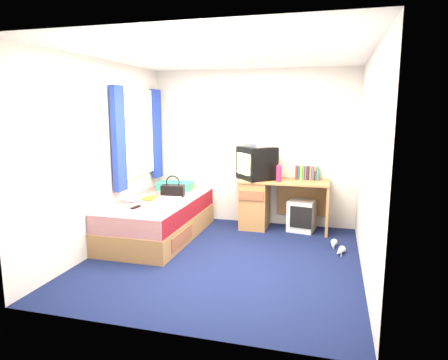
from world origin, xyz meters
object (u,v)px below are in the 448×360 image
(storage_cube, at_px, (302,215))
(water_bottle, at_px, (133,200))
(remote_control, at_px, (136,207))
(white_heels, at_px, (336,248))
(crt_tv, at_px, (257,163))
(magazine, at_px, (152,198))
(picture_frame, at_px, (315,175))
(aerosol_can, at_px, (278,175))
(vcr, at_px, (257,144))
(towel, at_px, (168,202))
(desk, at_px, (266,202))
(bed, at_px, (159,219))
(handbag, at_px, (173,190))
(pillow, at_px, (175,186))
(colour_swatch_fan, at_px, (151,208))
(pink_water_bottle, at_px, (279,174))

(storage_cube, bearing_deg, water_bottle, -144.24)
(remote_control, xyz_separation_m, white_heels, (2.52, 0.57, -0.51))
(crt_tv, distance_m, magazine, 1.64)
(remote_control, bearing_deg, picture_frame, 43.75)
(aerosol_can, bearing_deg, picture_frame, 18.84)
(crt_tv, bearing_deg, vcr, 90.00)
(crt_tv, distance_m, towel, 1.55)
(picture_frame, bearing_deg, water_bottle, -154.34)
(white_heels, bearing_deg, desk, 142.73)
(bed, xyz_separation_m, picture_frame, (2.08, 1.02, 0.55))
(handbag, xyz_separation_m, magazine, (-0.23, -0.24, -0.08))
(pillow, bearing_deg, water_bottle, -102.48)
(crt_tv, xyz_separation_m, towel, (-0.96, -1.15, -0.40))
(desk, xyz_separation_m, towel, (-1.12, -1.15, 0.18))
(bed, bearing_deg, handbag, 71.24)
(bed, xyz_separation_m, colour_swatch_fan, (0.10, -0.45, 0.28))
(towel, bearing_deg, storage_cube, 34.67)
(aerosol_can, distance_m, handbag, 1.57)
(magazine, xyz_separation_m, water_bottle, (-0.15, -0.27, 0.03))
(picture_frame, height_order, handbag, picture_frame)
(desk, xyz_separation_m, water_bottle, (-1.66, -1.08, 0.17))
(pillow, bearing_deg, magazine, -95.32)
(desk, relative_size, handbag, 3.59)
(crt_tv, distance_m, white_heels, 1.73)
(handbag, bearing_deg, magazine, -145.68)
(water_bottle, height_order, remote_control, water_bottle)
(vcr, xyz_separation_m, handbag, (-1.13, -0.58, -0.64))
(towel, relative_size, white_heels, 0.63)
(picture_frame, distance_m, water_bottle, 2.68)
(pillow, distance_m, vcr, 1.46)
(bed, relative_size, colour_swatch_fan, 9.09)
(pink_water_bottle, bearing_deg, remote_control, -144.24)
(pillow, distance_m, colour_swatch_fan, 1.22)
(pillow, relative_size, storage_cube, 1.16)
(desk, height_order, aerosol_can, aerosol_can)
(pink_water_bottle, bearing_deg, magazine, -158.85)
(pink_water_bottle, xyz_separation_m, remote_control, (-1.67, -1.20, -0.31))
(crt_tv, height_order, handbag, crt_tv)
(desk, relative_size, towel, 4.26)
(bed, relative_size, pink_water_bottle, 8.93)
(picture_frame, distance_m, white_heels, 1.28)
(aerosol_can, xyz_separation_m, remote_control, (-1.65, -1.34, -0.28))
(aerosol_can, xyz_separation_m, magazine, (-1.69, -0.79, -0.28))
(pillow, distance_m, water_bottle, 1.00)
(desk, bearing_deg, aerosol_can, -7.48)
(picture_frame, xyz_separation_m, pink_water_bottle, (-0.50, -0.31, 0.04))
(colour_swatch_fan, distance_m, remote_control, 0.20)
(crt_tv, xyz_separation_m, colour_swatch_fan, (-1.12, -1.32, -0.45))
(remote_control, bearing_deg, pillow, 97.49)
(vcr, bearing_deg, storage_cube, 45.00)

